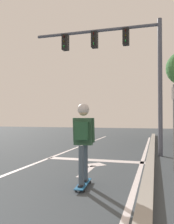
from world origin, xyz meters
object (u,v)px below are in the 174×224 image
(skateboard, at_px, (83,184))
(traffic_signal_mast, at_px, (119,55))
(street_sign_post, at_px, (174,115))
(skater, at_px, (83,133))

(skateboard, bearing_deg, traffic_signal_mast, 89.12)
(skateboard, xyz_separation_m, street_sign_post, (1.89, 1.95, 1.43))
(street_sign_post, bearing_deg, traffic_signal_mast, 125.64)
(street_sign_post, bearing_deg, skateboard, -134.08)
(skater, bearing_deg, street_sign_post, 46.19)
(skateboard, bearing_deg, skater, -85.51)
(street_sign_post, bearing_deg, skater, -133.81)
(skateboard, distance_m, traffic_signal_mast, 5.87)
(skateboard, distance_m, street_sign_post, 3.07)
(skater, bearing_deg, traffic_signal_mast, 89.14)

